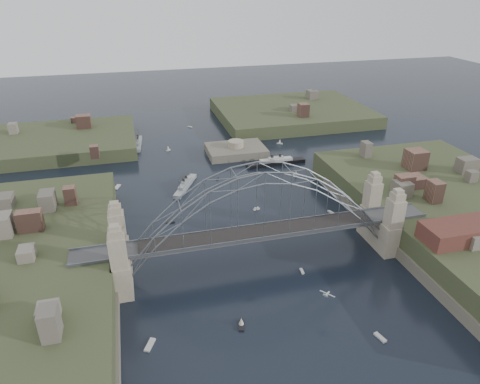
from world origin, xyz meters
The scene contains 25 objects.
ground centered at (0.00, 0.00, 0.00)m, with size 500.00×500.00×0.00m, color black.
bridge centered at (0.00, 0.00, 12.32)m, with size 84.00×13.80×24.60m.
shore_east centered at (57.32, 0.00, 1.97)m, with size 50.50×90.00×12.00m.
headland_nw centered at (-55.00, 95.00, 0.50)m, with size 60.00×45.00×9.00m, color #353D22.
headland_ne centered at (50.00, 110.00, 0.75)m, with size 70.00×55.00×9.50m, color #353D22.
fort_island centered at (12.00, 70.00, -0.34)m, with size 22.00×16.00×9.40m.
wharf_shed centered at (44.00, -14.00, 10.00)m, with size 20.00×8.00×4.00m, color #592D26.
naval_cruiser_near centered at (-11.19, 45.28, 0.80)m, with size 9.72×16.31×5.13m.
naval_cruiser_far centered at (-24.02, 89.62, 0.88)m, with size 3.90×16.87×5.64m.
ocean_liner centered at (23.59, 56.34, 0.84)m, with size 22.18×3.90×5.42m.
aeroplane centered at (7.55, -20.77, 5.14)m, with size 2.21×2.74×0.48m.
small_boat_a centered at (-18.49, 23.86, 0.15)m, with size 2.49×0.84×0.45m.
small_boat_b centered at (6.83, 24.98, 0.29)m, with size 2.12×1.14×1.43m.
small_boat_c centered at (-9.59, -19.63, 0.73)m, with size 1.81×3.33×2.38m.
small_boat_d centered at (26.99, 45.03, 0.89)m, with size 2.32×1.84×2.38m.
small_boat_e centered at (-32.66, 50.83, 0.15)m, with size 2.42×3.75×0.45m.
small_boat_f centered at (0.26, 49.02, 0.15)m, with size 1.15×1.65×0.45m.
small_boat_g centered at (14.95, -29.36, 0.15)m, with size 1.51×2.82×0.45m.
small_boat_h centered at (-12.95, 80.13, 0.94)m, with size 2.09×1.43×2.38m.
small_boat_i centered at (27.17, 17.77, 0.15)m, with size 1.36×2.25×0.45m.
small_boat_j centered at (-27.24, -20.25, 0.15)m, with size 2.40×3.39×0.45m.
small_boat_k centered at (-0.16, 107.94, 0.15)m, with size 1.98×1.80×0.45m.
small_boat_l centered at (-34.99, 29.85, 0.15)m, with size 1.38×3.02×0.45m.
small_boat_m centered at (8.42, -6.38, 0.15)m, with size 0.79×1.99×0.45m.
small_boat_n centered at (32.14, 76.47, 0.87)m, with size 2.47×1.82×2.38m.
Camera 1 is at (-26.04, -81.49, 60.88)m, focal length 32.36 mm.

